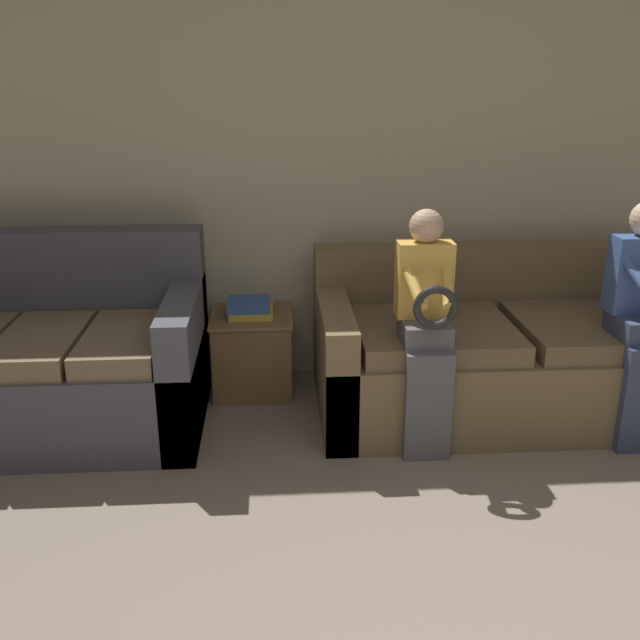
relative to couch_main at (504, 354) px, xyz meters
name	(u,v)px	position (x,y,z in m)	size (l,w,h in m)	color
wall_back	(374,162)	(-0.65, 0.60, 0.97)	(7.72, 0.06, 2.55)	#BCB293
couch_main	(504,354)	(0.00, 0.00, 0.00)	(2.02, 0.97, 0.83)	brown
couch_side	(54,363)	(-2.39, -0.05, 0.03)	(1.52, 0.96, 0.97)	#4C4C56
child_left_seated	(426,322)	(-0.53, -0.41, 0.34)	(0.27, 0.37, 1.17)	#56565B
side_shelf	(253,351)	(-1.37, 0.31, -0.07)	(0.46, 0.47, 0.46)	brown
book_stack	(250,308)	(-1.38, 0.32, 0.19)	(0.25, 0.26, 0.08)	gold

